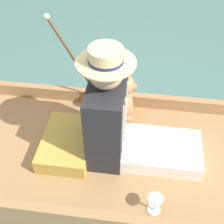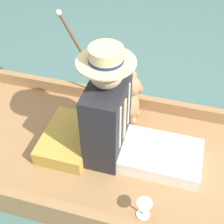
% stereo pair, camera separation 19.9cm
% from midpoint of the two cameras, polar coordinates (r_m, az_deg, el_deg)
% --- Properties ---
extents(ground_plane, '(16.00, 16.00, 0.00)m').
position_cam_midpoint_polar(ground_plane, '(2.35, 0.65, -9.95)').
color(ground_plane, '#476B66').
extents(punt_boat, '(1.14, 2.75, 0.24)m').
position_cam_midpoint_polar(punt_boat, '(2.29, 0.67, -8.85)').
color(punt_boat, '#997047').
rests_on(punt_boat, ground_plane).
extents(seat_cushion, '(0.50, 0.35, 0.12)m').
position_cam_midpoint_polar(seat_cushion, '(2.28, -10.64, -5.70)').
color(seat_cushion, '#B7933D').
rests_on(seat_cushion, punt_boat).
extents(seated_person, '(0.41, 0.83, 0.86)m').
position_cam_midpoint_polar(seated_person, '(2.04, -1.18, -1.91)').
color(seated_person, white).
rests_on(seated_person, punt_boat).
extents(teddy_bear, '(0.30, 0.18, 0.43)m').
position_cam_midpoint_polar(teddy_bear, '(2.37, -0.21, 2.38)').
color(teddy_bear, '#9E754C').
rests_on(teddy_bear, punt_boat).
extents(wine_glass, '(0.09, 0.09, 0.13)m').
position_cam_midpoint_polar(wine_glass, '(1.93, 4.86, -16.14)').
color(wine_glass, silver).
rests_on(wine_glass, punt_boat).
extents(walking_cane, '(0.04, 0.42, 0.81)m').
position_cam_midpoint_polar(walking_cane, '(2.35, -9.55, 9.63)').
color(walking_cane, brown).
rests_on(walking_cane, punt_boat).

